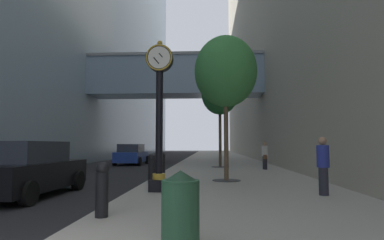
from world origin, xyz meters
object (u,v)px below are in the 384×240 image
bollard_nearest (102,188)px  bollard_fourth (163,164)px  street_clock (159,107)px  pedestrian_walking (265,155)px  street_tree_near (226,72)px  pedestrian_by_clock (323,164)px  trash_bin (180,208)px  car_black_near (29,170)px  car_blue_mid (132,155)px  bollard_third (152,168)px  street_tree_mid_near (220,94)px

bollard_nearest → bollard_fourth: bearing=90.0°
street_clock → pedestrian_walking: (4.67, 8.97, -1.73)m
street_tree_near → pedestrian_by_clock: bearing=-54.6°
street_clock → pedestrian_walking: bearing=62.5°
trash_bin → car_black_near: car_black_near is taller
pedestrian_by_clock → car_black_near: bearing=179.1°
bollard_nearest → car_black_near: size_ratio=0.24×
street_clock → pedestrian_walking: 10.26m
bollard_nearest → car_blue_mid: size_ratio=0.26×
street_clock → trash_bin: 5.89m
pedestrian_walking → car_black_near: 12.65m
bollard_fourth → pedestrian_by_clock: pedestrian_by_clock is taller
pedestrian_by_clock → car_blue_mid: 18.12m
street_clock → bollard_third: 2.76m
bollard_third → pedestrian_walking: pedestrian_walking is taller
street_tree_mid_near → trash_bin: street_tree_mid_near is taller
bollard_nearest → street_tree_mid_near: (2.74, 14.35, 4.06)m
trash_bin → pedestrian_walking: bearing=76.3°
street_tree_mid_near → car_black_near: (-6.04, -11.16, -3.96)m
bollard_nearest → street_tree_near: street_tree_near is taller
street_tree_mid_near → trash_bin: 16.73m
bollard_third → pedestrian_by_clock: (5.26, -2.36, 0.30)m
trash_bin → pedestrian_by_clock: size_ratio=0.65×
bollard_nearest → trash_bin: bearing=-47.2°
street_tree_near → pedestrian_by_clock: street_tree_near is taller
street_tree_mid_near → street_tree_near: bearing=-90.0°
bollard_third → pedestrian_walking: size_ratio=0.68×
bollard_fourth → bollard_nearest: bearing=-90.0°
bollard_third → street_tree_mid_near: street_tree_mid_near is taller
bollard_third → car_blue_mid: 13.82m
bollard_nearest → car_blue_mid: (-3.95, 18.65, 0.08)m
bollard_fourth → street_tree_mid_near: 7.94m
street_clock → bollard_third: (-0.55, 1.83, -2.00)m
pedestrian_walking → car_blue_mid: (-9.17, 6.10, -0.19)m
trash_bin → street_tree_near: bearing=83.0°
street_clock → street_tree_mid_near: street_tree_mid_near is taller
street_tree_near → car_blue_mid: bearing=119.0°
bollard_nearest → car_blue_mid: bearing=102.0°
pedestrian_by_clock → street_tree_near: bearing=125.4°
street_clock → bollard_fourth: bearing=96.9°
street_tree_near → pedestrian_by_clock: 5.56m
bollard_nearest → street_tree_mid_near: 15.16m
street_clock → car_blue_mid: size_ratio=1.16×
bollard_fourth → pedestrian_by_clock: size_ratio=0.66×
street_tree_near → bollard_third: bearing=-156.5°
bollard_fourth → pedestrian_walking: (5.22, 4.44, 0.26)m
pedestrian_walking → car_black_near: (-8.51, -9.36, -0.17)m
bollard_fourth → trash_bin: bearing=-80.3°
car_blue_mid → car_black_near: bearing=-87.6°
bollard_fourth → trash_bin: (1.70, -9.94, -0.02)m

